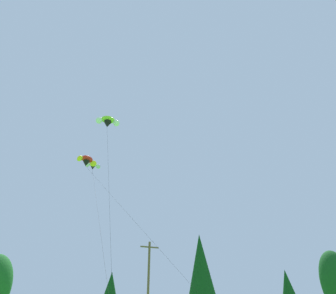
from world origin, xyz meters
TOP-DOWN VIEW (x-y plane):
  - treeline_tree_e at (12.41, 46.32)m, footprint 4.78×4.78m
  - treeline_tree_f at (26.14, 44.22)m, footprint 3.70×3.70m
  - utility_pole at (1.56, 37.18)m, footprint 2.20×0.26m
  - parafoil_kite_high_lime_white at (-5.24, 35.75)m, footprint 3.46×10.18m
  - parafoil_kite_mid_red_yellow at (-6.91, 42.06)m, footprint 13.17×17.52m
  - parafoil_kite_far_white at (-5.61, 47.66)m, footprint 3.02×22.03m

SIDE VIEW (x-z plane):
  - utility_pole at x=1.56m, z-range 0.27..10.58m
  - treeline_tree_f at x=26.14m, z-range 1.20..10.74m
  - treeline_tree_e at x=12.41m, z-range 1.83..16.28m
  - parafoil_kite_mid_red_yellow at x=-6.91m, z-range 11.46..32.88m
  - parafoil_kite_far_white at x=-5.61m, z-range 12.67..36.17m
  - parafoil_kite_high_lime_white at x=-5.24m, z-range 12.98..37.48m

